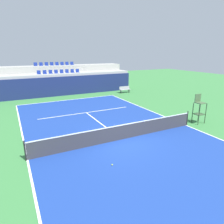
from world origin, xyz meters
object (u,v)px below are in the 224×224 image
tennis_net (122,132)px  tennis_ball_0 (112,165)px  umpire_chair (199,108)px  player_bench (125,89)px

tennis_net → tennis_ball_0: 3.06m
umpire_chair → tennis_ball_0: (-8.59, -2.43, -1.14)m
tennis_net → player_bench: (7.69, 12.69, -0.00)m
umpire_chair → player_bench: size_ratio=1.47×
umpire_chair → tennis_ball_0: 9.00m
umpire_chair → tennis_ball_0: size_ratio=33.33×
umpire_chair → player_bench: bearing=85.5°
player_bench → tennis_ball_0: player_bench is taller
tennis_net → umpire_chair: bearing=0.5°
tennis_net → umpire_chair: umpire_chair is taller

